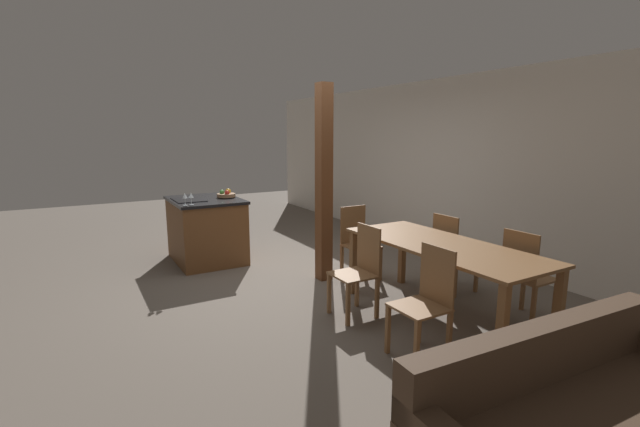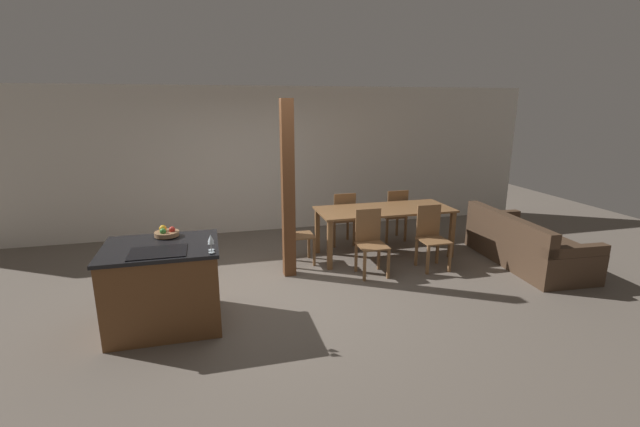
{
  "view_description": "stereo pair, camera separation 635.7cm",
  "coord_description": "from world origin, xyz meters",
  "px_view_note": "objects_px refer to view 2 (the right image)",
  "views": [
    {
      "loc": [
        4.78,
        -2.23,
        1.85
      ],
      "look_at": [
        0.6,
        0.2,
        0.95
      ],
      "focal_mm": 24.0,
      "sensor_mm": 36.0,
      "label": 1
    },
    {
      "loc": [
        -0.81,
        -5.2,
        2.4
      ],
      "look_at": [
        0.6,
        0.2,
        0.95
      ],
      "focal_mm": 24.0,
      "sensor_mm": 36.0,
      "label": 2
    }
  ],
  "objects_px": {
    "dining_chair_far_right": "(394,214)",
    "dining_chair_far_left": "(343,218)",
    "wine_glass_middle": "(211,239)",
    "fruit_bowl": "(166,233)",
    "wine_glass_near": "(211,241)",
    "timber_post": "(288,191)",
    "dining_chair_near_right": "(431,236)",
    "couch": "(525,246)",
    "dining_chair_head_end": "(295,233)",
    "dining_chair_near_left": "(371,241)",
    "kitchen_island": "(164,285)",
    "dining_table": "(384,214)"
  },
  "relations": [
    {
      "from": "fruit_bowl",
      "to": "timber_post",
      "type": "xyz_separation_m",
      "value": [
        1.54,
        0.77,
        0.26
      ]
    },
    {
      "from": "dining_chair_far_left",
      "to": "kitchen_island",
      "type": "bearing_deg",
      "value": 38.22
    },
    {
      "from": "wine_glass_near",
      "to": "timber_post",
      "type": "relative_size",
      "value": 0.07
    },
    {
      "from": "kitchen_island",
      "to": "fruit_bowl",
      "type": "bearing_deg",
      "value": 82.33
    },
    {
      "from": "fruit_bowl",
      "to": "wine_glass_middle",
      "type": "height_order",
      "value": "wine_glass_middle"
    },
    {
      "from": "dining_chair_far_right",
      "to": "dining_chair_head_end",
      "type": "relative_size",
      "value": 1.0
    },
    {
      "from": "dining_table",
      "to": "dining_chair_far_right",
      "type": "height_order",
      "value": "dining_chair_far_right"
    },
    {
      "from": "wine_glass_near",
      "to": "dining_table",
      "type": "xyz_separation_m",
      "value": [
        2.68,
        1.88,
        -0.38
      ]
    },
    {
      "from": "dining_chair_near_left",
      "to": "dining_chair_near_right",
      "type": "relative_size",
      "value": 1.0
    },
    {
      "from": "dining_table",
      "to": "dining_chair_head_end",
      "type": "distance_m",
      "value": 1.46
    },
    {
      "from": "dining_chair_near_right",
      "to": "dining_chair_far_left",
      "type": "xyz_separation_m",
      "value": [
        -0.96,
        1.32,
        0.0
      ]
    },
    {
      "from": "wine_glass_middle",
      "to": "dining_chair_head_end",
      "type": "height_order",
      "value": "wine_glass_middle"
    },
    {
      "from": "kitchen_island",
      "to": "dining_chair_far_right",
      "type": "height_order",
      "value": "kitchen_island"
    },
    {
      "from": "dining_chair_near_right",
      "to": "couch",
      "type": "relative_size",
      "value": 0.45
    },
    {
      "from": "dining_chair_near_left",
      "to": "dining_chair_near_right",
      "type": "height_order",
      "value": "same"
    },
    {
      "from": "wine_glass_middle",
      "to": "dining_chair_far_left",
      "type": "relative_size",
      "value": 0.18
    },
    {
      "from": "wine_glass_middle",
      "to": "couch",
      "type": "distance_m",
      "value": 4.79
    },
    {
      "from": "wine_glass_middle",
      "to": "couch",
      "type": "bearing_deg",
      "value": 11.22
    },
    {
      "from": "fruit_bowl",
      "to": "dining_chair_near_right",
      "type": "height_order",
      "value": "fruit_bowl"
    },
    {
      "from": "fruit_bowl",
      "to": "dining_chair_head_end",
      "type": "xyz_separation_m",
      "value": [
        1.71,
        1.18,
        -0.49
      ]
    },
    {
      "from": "dining_chair_head_end",
      "to": "timber_post",
      "type": "height_order",
      "value": "timber_post"
    },
    {
      "from": "wine_glass_middle",
      "to": "dining_chair_near_right",
      "type": "distance_m",
      "value": 3.4
    },
    {
      "from": "dining_chair_near_left",
      "to": "couch",
      "type": "distance_m",
      "value": 2.46
    },
    {
      "from": "dining_chair_far_left",
      "to": "dining_chair_head_end",
      "type": "bearing_deg",
      "value": 34.37
    },
    {
      "from": "dining_chair_far_left",
      "to": "timber_post",
      "type": "height_order",
      "value": "timber_post"
    },
    {
      "from": "wine_glass_near",
      "to": "dining_chair_far_right",
      "type": "xyz_separation_m",
      "value": [
        3.16,
        2.54,
        -0.57
      ]
    },
    {
      "from": "fruit_bowl",
      "to": "wine_glass_middle",
      "type": "relative_size",
      "value": 1.63
    },
    {
      "from": "fruit_bowl",
      "to": "dining_chair_near_right",
      "type": "bearing_deg",
      "value": 8.06
    },
    {
      "from": "kitchen_island",
      "to": "couch",
      "type": "distance_m",
      "value": 5.2
    },
    {
      "from": "wine_glass_near",
      "to": "couch",
      "type": "bearing_deg",
      "value": 12.16
    },
    {
      "from": "dining_chair_far_right",
      "to": "couch",
      "type": "bearing_deg",
      "value": 133.89
    },
    {
      "from": "dining_chair_near_left",
      "to": "dining_chair_far_right",
      "type": "height_order",
      "value": "same"
    },
    {
      "from": "dining_chair_far_right",
      "to": "dining_chair_head_end",
      "type": "height_order",
      "value": "same"
    },
    {
      "from": "wine_glass_near",
      "to": "timber_post",
      "type": "height_order",
      "value": "timber_post"
    },
    {
      "from": "dining_chair_near_right",
      "to": "couch",
      "type": "distance_m",
      "value": 1.51
    },
    {
      "from": "couch",
      "to": "dining_chair_far_right",
      "type": "bearing_deg",
      "value": 47.36
    },
    {
      "from": "couch",
      "to": "timber_post",
      "type": "height_order",
      "value": "timber_post"
    },
    {
      "from": "dining_chair_head_end",
      "to": "couch",
      "type": "height_order",
      "value": "dining_chair_head_end"
    },
    {
      "from": "fruit_bowl",
      "to": "dining_chair_head_end",
      "type": "relative_size",
      "value": 0.29
    },
    {
      "from": "wine_glass_near",
      "to": "wine_glass_middle",
      "type": "xyz_separation_m",
      "value": [
        0.0,
        0.08,
        0.0
      ]
    },
    {
      "from": "wine_glass_near",
      "to": "wine_glass_middle",
      "type": "height_order",
      "value": "same"
    },
    {
      "from": "wine_glass_middle",
      "to": "fruit_bowl",
      "type": "bearing_deg",
      "value": 127.76
    },
    {
      "from": "dining_chair_near_right",
      "to": "dining_chair_far_left",
      "type": "height_order",
      "value": "same"
    },
    {
      "from": "fruit_bowl",
      "to": "wine_glass_near",
      "type": "relative_size",
      "value": 1.63
    },
    {
      "from": "dining_chair_far_left",
      "to": "fruit_bowl",
      "type": "bearing_deg",
      "value": 34.41
    },
    {
      "from": "dining_chair_far_right",
      "to": "dining_table",
      "type": "bearing_deg",
      "value": 53.9
    },
    {
      "from": "fruit_bowl",
      "to": "wine_glass_near",
      "type": "bearing_deg",
      "value": -55.5
    },
    {
      "from": "dining_chair_near_right",
      "to": "couch",
      "type": "xyz_separation_m",
      "value": [
        1.48,
        -0.22,
        -0.22
      ]
    },
    {
      "from": "dining_chair_far_right",
      "to": "dining_chair_far_left",
      "type": "bearing_deg",
      "value": 0.0
    },
    {
      "from": "dining_chair_far_right",
      "to": "wine_glass_middle",
      "type": "bearing_deg",
      "value": 37.95
    }
  ]
}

